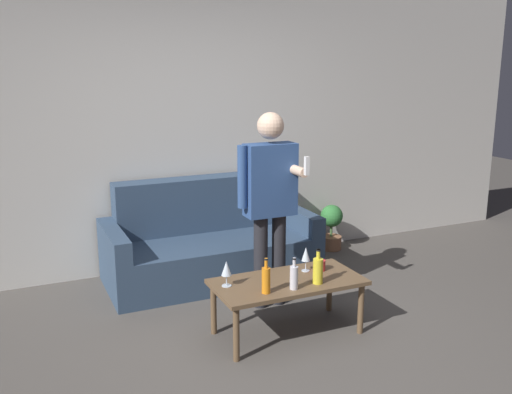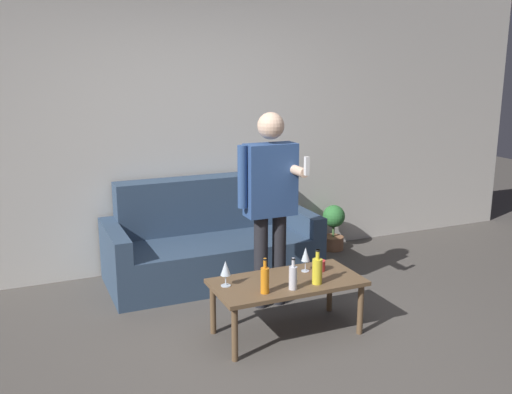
{
  "view_description": "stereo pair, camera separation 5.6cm",
  "coord_description": "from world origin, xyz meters",
  "px_view_note": "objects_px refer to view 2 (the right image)",
  "views": [
    {
      "loc": [
        -1.53,
        -2.93,
        1.95
      ],
      "look_at": [
        0.2,
        0.9,
        0.95
      ],
      "focal_mm": 40.0,
      "sensor_mm": 36.0,
      "label": 1
    },
    {
      "loc": [
        -1.48,
        -2.96,
        1.95
      ],
      "look_at": [
        0.2,
        0.9,
        0.95
      ],
      "focal_mm": 40.0,
      "sensor_mm": 36.0,
      "label": 2
    }
  ],
  "objects_px": {
    "couch": "(210,244)",
    "person_standing_front": "(270,195)",
    "coffee_table": "(287,286)",
    "bottle_orange": "(265,279)"
  },
  "relations": [
    {
      "from": "couch",
      "to": "coffee_table",
      "type": "xyz_separation_m",
      "value": [
        0.13,
        -1.33,
        0.06
      ]
    },
    {
      "from": "couch",
      "to": "bottle_orange",
      "type": "relative_size",
      "value": 7.6
    },
    {
      "from": "couch",
      "to": "person_standing_front",
      "type": "distance_m",
      "value": 1.05
    },
    {
      "from": "bottle_orange",
      "to": "person_standing_front",
      "type": "xyz_separation_m",
      "value": [
        0.34,
        0.66,
        0.42
      ]
    },
    {
      "from": "couch",
      "to": "bottle_orange",
      "type": "bearing_deg",
      "value": -94.34
    },
    {
      "from": "bottle_orange",
      "to": "couch",
      "type": "bearing_deg",
      "value": 85.66
    },
    {
      "from": "bottle_orange",
      "to": "person_standing_front",
      "type": "height_order",
      "value": "person_standing_front"
    },
    {
      "from": "coffee_table",
      "to": "couch",
      "type": "bearing_deg",
      "value": 95.6
    },
    {
      "from": "couch",
      "to": "person_standing_front",
      "type": "height_order",
      "value": "person_standing_front"
    },
    {
      "from": "coffee_table",
      "to": "person_standing_front",
      "type": "relative_size",
      "value": 0.69
    }
  ]
}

